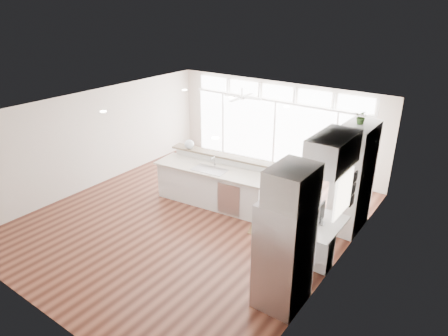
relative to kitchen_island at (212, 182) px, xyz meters
The scene contains 24 objects.
floor 1.05m from the kitchen_island, 84.55° to the right, with size 7.00×8.00×0.02m, color #3E1C13.
ceiling 2.25m from the kitchen_island, 84.55° to the right, with size 7.00×8.00×0.02m, color white.
wall_back 3.25m from the kitchen_island, 88.55° to the left, with size 7.00×0.04×2.70m, color beige.
wall_front 4.90m from the kitchen_island, 89.05° to the right, with size 7.00×0.04×2.70m, color beige.
wall_left 3.60m from the kitchen_island, 166.21° to the right, with size 0.04×8.00×2.70m, color beige.
wall_right 3.75m from the kitchen_island, 13.20° to the right, with size 0.04×8.00×2.70m, color beige.
glass_wall 3.13m from the kitchen_island, 88.52° to the left, with size 5.80×0.06×2.08m, color white.
transom_row 3.57m from the kitchen_island, 88.52° to the left, with size 5.90×0.06×0.40m, color white.
desk_window 3.70m from the kitchen_island, ahead, with size 0.04×0.85×0.85m, color silver.
ceiling_fan 2.74m from the kitchen_island, 102.09° to the left, with size 1.16×1.16×0.32m, color white.
recessed_lights 2.17m from the kitchen_island, 82.86° to the right, with size 3.40×3.00×0.02m, color white.
oven_cabinet 3.45m from the kitchen_island, 16.47° to the left, with size 0.64×1.20×2.50m, color white.
desk_nook 3.26m from the kitchen_island, ahead, with size 0.72×1.30×0.76m, color white.
upper_cabinets 3.73m from the kitchen_island, ahead, with size 0.64×1.30×0.64m, color white.
refrigerator 3.89m from the kitchen_island, 34.46° to the right, with size 0.76×0.90×2.00m, color #AEAEB3.
fridge_cabinet 4.27m from the kitchen_island, 33.97° to the right, with size 0.64×0.90×0.60m, color white.
framed_photos 3.63m from the kitchen_island, ahead, with size 0.06×0.22×0.80m, color black.
kitchen_island is the anchor object (origin of this frame).
rug 1.98m from the kitchen_island, ahead, with size 0.95×0.68×0.01m, color #332110.
office_chair 3.21m from the kitchen_island, 23.03° to the right, with size 0.47×0.43×0.90m, color black.
fishbowl 1.27m from the kitchen_island, 163.38° to the left, with size 0.26×0.26×0.26m, color silver.
monitor 3.20m from the kitchen_island, ahead, with size 0.09×0.52×0.43m, color black.
keyboard 3.01m from the kitchen_island, 10.33° to the right, with size 0.11×0.29×0.01m, color white.
potted_plant 3.94m from the kitchen_island, 16.47° to the left, with size 0.28×0.31×0.24m, color #3A5F28.
Camera 1 is at (5.56, -6.50, 4.98)m, focal length 32.00 mm.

